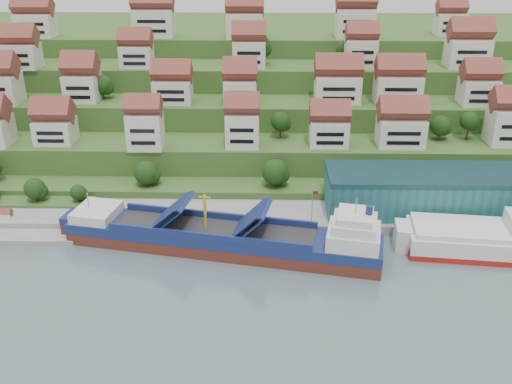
{
  "coord_description": "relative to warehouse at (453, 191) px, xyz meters",
  "views": [
    {
      "loc": [
        7.48,
        -107.33,
        64.23
      ],
      "look_at": [
        5.04,
        14.0,
        8.0
      ],
      "focal_mm": 40.0,
      "sensor_mm": 36.0,
      "label": 1
    }
  ],
  "objects": [
    {
      "name": "flagpole",
      "position": [
        -33.89,
        -7.0,
        -0.32
      ],
      "size": [
        1.28,
        0.16,
        8.0
      ],
      "color": "gray",
      "rests_on": "quay"
    },
    {
      "name": "warehouse",
      "position": [
        0.0,
        0.0,
        0.0
      ],
      "size": [
        60.0,
        15.0,
        10.0
      ],
      "primitive_type": "cube",
      "color": "#256164",
      "rests_on": "quay"
    },
    {
      "name": "hillside_village",
      "position": [
        -50.25,
        43.81,
        17.23
      ],
      "size": [
        156.43,
        65.44,
        29.33
      ],
      "color": "beige",
      "rests_on": "ground"
    },
    {
      "name": "hillside_trees",
      "position": [
        -56.66,
        27.83,
        9.48
      ],
      "size": [
        132.02,
        62.73,
        31.33
      ],
      "color": "#1D4015",
      "rests_on": "ground"
    },
    {
      "name": "hillside",
      "position": [
        -52.0,
        86.55,
        3.46
      ],
      "size": [
        260.0,
        128.0,
        31.0
      ],
      "color": "#2D4C1E",
      "rests_on": "ground"
    },
    {
      "name": "ground",
      "position": [
        -52.0,
        -17.0,
        -7.2
      ],
      "size": [
        300.0,
        300.0,
        0.0
      ],
      "primitive_type": "plane",
      "color": "slate",
      "rests_on": "ground"
    },
    {
      "name": "second_ship",
      "position": [
        4.02,
        -15.88,
        -4.28
      ],
      "size": [
        34.55,
        15.95,
        9.69
      ],
      "rotation": [
        0.0,
        0.0,
        -0.11
      ],
      "color": "maroon",
      "rests_on": "ground"
    },
    {
      "name": "cargo_ship",
      "position": [
        -52.3,
        -16.33,
        -4.23
      ],
      "size": [
        69.68,
        23.81,
        15.17
      ],
      "rotation": [
        0.0,
        0.0,
        -0.19
      ],
      "color": "#56231A",
      "rests_on": "ground"
    },
    {
      "name": "quay",
      "position": [
        -32.0,
        -2.0,
        -6.1
      ],
      "size": [
        180.0,
        14.0,
        2.2
      ],
      "primitive_type": "cube",
      "color": "gray",
      "rests_on": "ground"
    }
  ]
}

